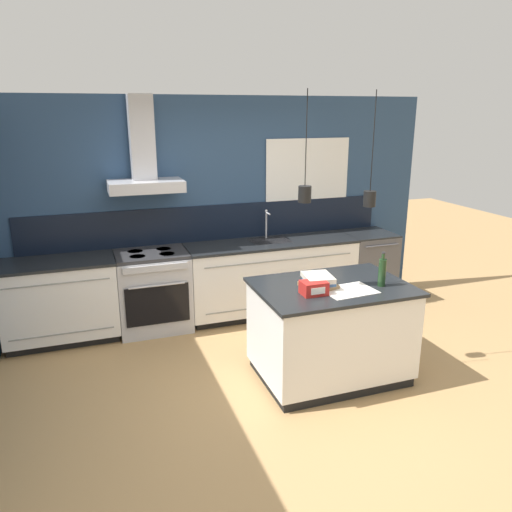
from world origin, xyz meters
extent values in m
plane|color=tan|center=(0.00, 0.00, 0.00)|extent=(16.00, 16.00, 0.00)
cube|color=navy|center=(0.00, 2.03, 1.30)|extent=(5.60, 0.06, 2.60)
cube|color=black|center=(0.00, 1.99, 1.12)|extent=(4.42, 0.02, 0.43)
cube|color=white|center=(1.25, 1.99, 1.62)|extent=(1.12, 0.01, 0.96)
cube|color=black|center=(1.25, 1.99, 1.62)|extent=(1.04, 0.01, 0.88)
cube|color=#B5B5BA|center=(-0.79, 1.77, 1.64)|extent=(0.80, 0.46, 0.12)
cube|color=#B5B5BA|center=(-0.79, 1.86, 2.15)|extent=(0.26, 0.20, 0.90)
cylinder|color=black|center=(0.31, 0.05, 2.21)|extent=(0.01, 0.01, 0.78)
cylinder|color=black|center=(0.31, 0.05, 1.75)|extent=(0.11, 0.11, 0.14)
sphere|color=#F9D18C|center=(0.31, 0.05, 1.75)|extent=(0.06, 0.06, 0.06)
cylinder|color=black|center=(0.96, 0.08, 2.17)|extent=(0.01, 0.01, 0.86)
cylinder|color=black|center=(0.96, 0.08, 1.67)|extent=(0.11, 0.11, 0.14)
sphere|color=#F9D18C|center=(0.96, 0.08, 1.67)|extent=(0.06, 0.06, 0.06)
cube|color=black|center=(-1.78, 1.72, 0.04)|extent=(1.13, 0.56, 0.09)
cube|color=white|center=(-1.78, 1.69, 0.48)|extent=(1.16, 0.62, 0.79)
cube|color=gray|center=(-1.78, 1.38, 0.76)|extent=(1.02, 0.01, 0.01)
cube|color=gray|center=(-1.78, 1.38, 0.21)|extent=(1.02, 0.01, 0.01)
cube|color=black|center=(-1.78, 1.69, 0.90)|extent=(1.19, 0.64, 0.03)
cube|color=black|center=(0.65, 1.72, 0.04)|extent=(2.01, 0.56, 0.09)
cube|color=white|center=(0.65, 1.69, 0.48)|extent=(2.07, 0.62, 0.79)
cube|color=gray|center=(0.65, 1.38, 0.76)|extent=(1.82, 0.01, 0.01)
cube|color=gray|center=(0.65, 1.38, 0.21)|extent=(1.82, 0.01, 0.01)
cube|color=black|center=(0.65, 1.69, 0.90)|extent=(2.09, 0.64, 0.03)
cube|color=#262628|center=(0.65, 1.74, 0.91)|extent=(0.48, 0.34, 0.01)
cylinder|color=#B5B5BA|center=(0.65, 1.87, 1.08)|extent=(0.02, 0.02, 0.34)
sphere|color=#B5B5BA|center=(0.65, 1.87, 1.25)|extent=(0.03, 0.03, 0.03)
cylinder|color=#B5B5BA|center=(0.65, 1.81, 1.23)|extent=(0.02, 0.12, 0.02)
cube|color=#B5B5BA|center=(-0.79, 1.69, 0.43)|extent=(0.80, 0.62, 0.87)
cube|color=black|center=(-0.79, 1.37, 0.40)|extent=(0.69, 0.02, 0.44)
cylinder|color=#B5B5BA|center=(-0.79, 1.35, 0.63)|extent=(0.60, 0.02, 0.02)
cube|color=#B5B5BA|center=(-0.79, 1.37, 0.82)|extent=(0.69, 0.02, 0.07)
cube|color=#2D2D30|center=(-0.79, 1.69, 0.89)|extent=(0.80, 0.60, 0.04)
cylinder|color=black|center=(-0.95, 1.80, 0.91)|extent=(0.17, 0.17, 0.00)
cylinder|color=black|center=(-0.63, 1.80, 0.91)|extent=(0.17, 0.17, 0.00)
cylinder|color=black|center=(-0.95, 1.58, 0.91)|extent=(0.17, 0.17, 0.00)
cylinder|color=black|center=(-0.63, 1.58, 0.91)|extent=(0.17, 0.17, 0.00)
cube|color=#4C4C51|center=(1.99, 1.69, 0.45)|extent=(0.61, 0.62, 0.89)
cube|color=black|center=(1.99, 1.69, 0.90)|extent=(0.61, 0.62, 0.02)
cylinder|color=#4C4C51|center=(1.99, 1.36, 0.82)|extent=(0.46, 0.02, 0.02)
cube|color=black|center=(0.61, 0.04, 0.04)|extent=(1.28, 0.89, 0.09)
cube|color=white|center=(0.61, 0.04, 0.48)|extent=(1.34, 0.92, 0.79)
cube|color=black|center=(0.61, 0.04, 0.90)|extent=(1.39, 0.97, 0.03)
cylinder|color=#193319|center=(1.01, -0.12, 1.04)|extent=(0.07, 0.07, 0.25)
cylinder|color=#193319|center=(1.01, -0.12, 1.19)|extent=(0.03, 0.03, 0.06)
cylinder|color=#262628|center=(1.01, -0.12, 1.22)|extent=(0.03, 0.03, 0.01)
cube|color=olive|center=(0.46, 0.04, 0.93)|extent=(0.31, 0.34, 0.04)
cube|color=#335684|center=(0.46, 0.04, 0.96)|extent=(0.21, 0.27, 0.04)
cube|color=beige|center=(0.45, 0.03, 1.01)|extent=(0.28, 0.32, 0.04)
cube|color=red|center=(0.35, -0.10, 0.97)|extent=(0.22, 0.16, 0.12)
cube|color=white|center=(0.35, -0.19, 0.97)|extent=(0.13, 0.01, 0.06)
cube|color=silver|center=(0.67, -0.14, 0.91)|extent=(0.47, 0.36, 0.01)
camera|label=1|loc=(-1.46, -3.74, 2.43)|focal=35.00mm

